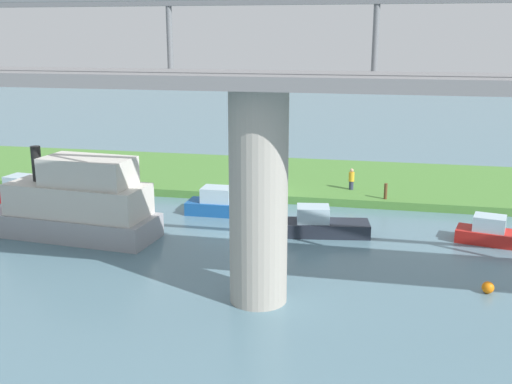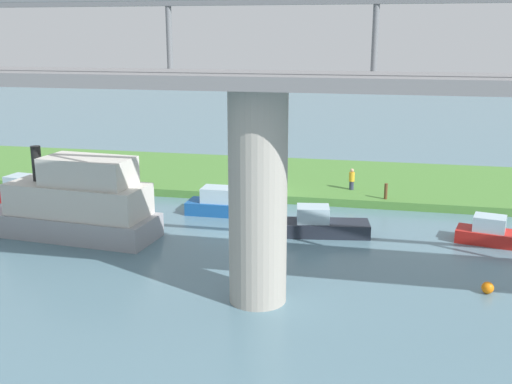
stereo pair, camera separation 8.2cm
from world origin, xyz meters
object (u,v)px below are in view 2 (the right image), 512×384
person_on_bank (352,179)px  pontoon_yellow (75,204)px  houseboat_blue (225,205)px  marker_buoy (488,288)px  bridge_pylon (258,198)px  mooring_post (386,191)px  riverboat_paddlewheel (30,193)px  skiff_small (322,225)px  motorboat_white (498,234)px

person_on_bank → pontoon_yellow: 17.49m
houseboat_blue → marker_buoy: houseboat_blue is taller
bridge_pylon → person_on_bank: (-2.65, -16.82, -3.02)m
houseboat_blue → marker_buoy: size_ratio=9.63×
bridge_pylon → mooring_post: 15.98m
houseboat_blue → bridge_pylon: bearing=111.0°
person_on_bank → riverboat_paddlewheel: size_ratio=0.27×
bridge_pylon → skiff_small: (-1.60, -8.69, -3.67)m
mooring_post → marker_buoy: bearing=109.0°
houseboat_blue → marker_buoy: 16.04m
mooring_post → pontoon_yellow: size_ratio=0.10×
person_on_bank → marker_buoy: bearing=114.3°
riverboat_paddlewheel → houseboat_blue: size_ratio=1.09×
bridge_pylon → person_on_bank: size_ratio=6.08×
bridge_pylon → marker_buoy: (-9.08, -2.59, -3.97)m
bridge_pylon → motorboat_white: (-10.45, -9.10, -3.72)m
mooring_post → marker_buoy: (-4.24, 12.29, -0.74)m
pontoon_yellow → riverboat_paddlewheel: pontoon_yellow is taller
skiff_small → motorboat_white: bearing=-177.3°
person_on_bank → riverboat_paddlewheel: (19.71, 5.53, -0.60)m
mooring_post → marker_buoy: mooring_post is taller
riverboat_paddlewheel → marker_buoy: riverboat_paddlewheel is taller
skiff_small → riverboat_paddlewheel: riverboat_paddlewheel is taller
person_on_bank → mooring_post: 2.94m
bridge_pylon → pontoon_yellow: 12.60m
mooring_post → houseboat_blue: (9.20, 3.54, -0.41)m
mooring_post → skiff_small: 7.00m
person_on_bank → marker_buoy: person_on_bank is taller
bridge_pylon → skiff_small: bridge_pylon is taller
mooring_post → houseboat_blue: bearing=21.1°
person_on_bank → mooring_post: size_ratio=1.43×
mooring_post → pontoon_yellow: 18.21m
skiff_small → houseboat_blue: (5.96, -2.65, 0.02)m
mooring_post → skiff_small: bearing=62.4°
riverboat_paddlewheel → bridge_pylon: bearing=146.5°
mooring_post → skiff_small: skiff_small is taller
pontoon_yellow → riverboat_paddlewheel: bearing=-41.9°
bridge_pylon → motorboat_white: 14.35m
pontoon_yellow → houseboat_blue: size_ratio=1.95×
bridge_pylon → motorboat_white: size_ratio=1.88×
marker_buoy → mooring_post: bearing=-71.0°
motorboat_white → houseboat_blue: bearing=-8.6°
motorboat_white → marker_buoy: motorboat_white is taller
motorboat_white → marker_buoy: size_ratio=8.97×
mooring_post → riverboat_paddlewheel: riverboat_paddlewheel is taller
pontoon_yellow → motorboat_white: size_ratio=2.10×
houseboat_blue → skiff_small: bearing=156.0°
motorboat_white → person_on_bank: bearing=-44.7°
riverboat_paddlewheel → person_on_bank: bearing=-164.3°
pontoon_yellow → houseboat_blue: 8.67m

